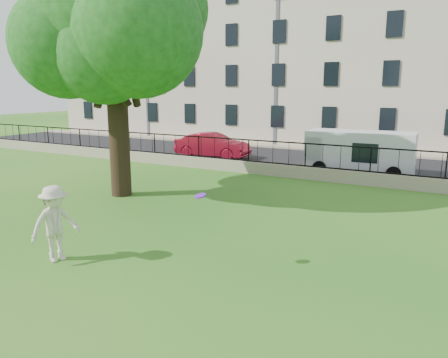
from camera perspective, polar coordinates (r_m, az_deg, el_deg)
The scene contains 11 objects.
ground at distance 11.08m, azimuth -10.56°, elevation -11.11°, with size 120.00×120.00×0.00m, color #236518.
retaining_wall at distance 21.23m, azimuth 10.50°, elevation 0.83°, with size 50.00×0.40×0.60m, color gray.
iron_railing at distance 21.09m, azimuth 10.58°, elevation 3.10°, with size 50.00×0.05×1.13m.
street at distance 25.71m, azimuth 13.88°, elevation 1.92°, with size 60.00×9.00×0.01m, color black.
sidewalk at distance 30.69m, azimuth 16.50°, elevation 3.45°, with size 60.00×1.40×0.12m, color gray.
building_row at distance 36.05m, azimuth 19.27°, elevation 15.39°, with size 56.40×10.40×13.80m.
tree at distance 18.07m, azimuth -14.43°, elevation 19.40°, with size 8.17×6.37×10.17m.
man at distance 11.68m, azimuth -21.19°, elevation -5.46°, with size 1.25×0.72×1.94m, color beige.
frisbee at distance 10.25m, azimuth -3.11°, elevation -2.19°, with size 0.27×0.27×0.03m, color #6822C2.
red_sedan at distance 27.19m, azimuth -1.52°, elevation 4.41°, with size 1.62×4.66×1.53m, color #AB152C.
white_van at distance 22.89m, azimuth 17.29°, elevation 3.26°, with size 5.14×2.00×2.16m, color silver.
Camera 1 is at (6.63, -7.77, 4.28)m, focal length 35.00 mm.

